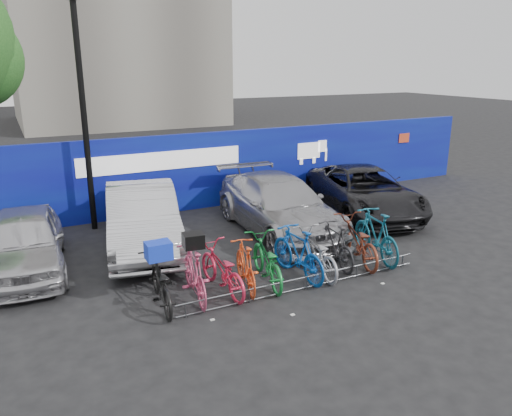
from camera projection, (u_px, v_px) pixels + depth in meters
ground at (291, 279)px, 10.79m from camera, size 100.00×100.00×0.00m
hoarding at (194, 172)px, 15.58m from camera, size 22.00×0.18×2.40m
lamppost at (83, 111)px, 13.09m from camera, size 0.25×0.50×6.11m
bike_rack at (306, 282)px, 10.23m from camera, size 5.60×0.03×0.30m
car_0 at (24, 242)px, 10.99m from camera, size 1.98×4.20×1.39m
car_1 at (142, 218)px, 12.38m from camera, size 2.56×4.97×1.56m
car_2 at (279, 205)px, 13.57m from camera, size 2.40×5.31×1.51m
car_3 at (364, 191)px, 15.25m from camera, size 3.51×5.48×1.41m
bike_0 at (160, 283)px, 9.46m from camera, size 0.84×1.90×0.97m
bike_1 at (194, 273)px, 9.75m from camera, size 0.71×1.84×1.08m
bike_2 at (221, 269)px, 10.05m from camera, size 0.78×1.91×0.98m
bike_3 at (245, 266)px, 10.20m from camera, size 0.82×1.73×1.00m
bike_4 at (266, 260)px, 10.46m from camera, size 1.01×2.01×1.01m
bike_5 at (298, 253)px, 10.71m from camera, size 0.64×1.92×1.13m
bike_6 at (316, 253)px, 10.91m from camera, size 0.81×1.91×0.98m
bike_7 at (335, 245)px, 11.32m from camera, size 0.67×1.75×1.03m
bike_8 at (357, 241)px, 11.54m from camera, size 1.09×2.12×1.06m
bike_9 at (376, 235)px, 11.70m from camera, size 0.88×2.06×1.20m
cargo_crate at (158, 251)px, 9.27m from camera, size 0.47×0.36×0.34m
cargo_topcase at (193, 241)px, 9.56m from camera, size 0.42×0.39×0.28m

